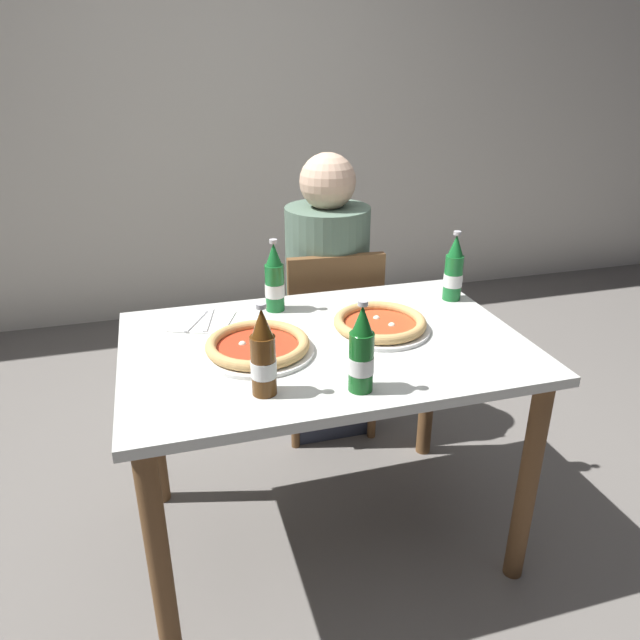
{
  "coord_description": "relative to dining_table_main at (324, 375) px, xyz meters",
  "views": [
    {
      "loc": [
        -0.46,
        -1.54,
        1.53
      ],
      "look_at": [
        0.0,
        0.05,
        0.8
      ],
      "focal_mm": 33.14,
      "sensor_mm": 36.0,
      "label": 1
    }
  ],
  "objects": [
    {
      "name": "beer_bottle_left",
      "position": [
        0.53,
        0.21,
        0.22
      ],
      "size": [
        0.07,
        0.07,
        0.25
      ],
      "color": "#196B2D",
      "rests_on": "dining_table_main"
    },
    {
      "name": "chair_behind_table",
      "position": [
        0.2,
        0.61,
        -0.15
      ],
      "size": [
        0.42,
        0.42,
        0.85
      ],
      "rotation": [
        0.0,
        0.0,
        3.08
      ],
      "color": "brown",
      "rests_on": "ground_plane"
    },
    {
      "name": "pizza_marinara_far",
      "position": [
        0.19,
        0.03,
        0.14
      ],
      "size": [
        0.32,
        0.32,
        0.04
      ],
      "color": "white",
      "rests_on": "dining_table_main"
    },
    {
      "name": "beer_bottle_right",
      "position": [
        -0.09,
        0.28,
        0.22
      ],
      "size": [
        0.07,
        0.07,
        0.25
      ],
      "color": "#196B2D",
      "rests_on": "dining_table_main"
    },
    {
      "name": "napkin_with_cutlery",
      "position": [
        -0.34,
        0.25,
        0.12
      ],
      "size": [
        0.23,
        0.23,
        0.01
      ],
      "color": "white",
      "rests_on": "dining_table_main"
    },
    {
      "name": "beer_bottle_extra",
      "position": [
        -0.23,
        -0.24,
        0.22
      ],
      "size": [
        0.07,
        0.07,
        0.25
      ],
      "color": "#512D0F",
      "rests_on": "dining_table_main"
    },
    {
      "name": "ground_plane",
      "position": [
        0.0,
        0.0,
        -0.64
      ],
      "size": [
        8.0,
        8.0,
        0.0
      ],
      "primitive_type": "plane",
      "color": "slate"
    },
    {
      "name": "diner_seated",
      "position": [
        0.21,
        0.66,
        -0.05
      ],
      "size": [
        0.34,
        0.34,
        1.21
      ],
      "color": "#2D3342",
      "rests_on": "ground_plane"
    },
    {
      "name": "beer_bottle_center",
      "position": [
        0.01,
        -0.29,
        0.22
      ],
      "size": [
        0.07,
        0.07,
        0.25
      ],
      "color": "#14591E",
      "rests_on": "dining_table_main"
    },
    {
      "name": "dining_table_main",
      "position": [
        0.0,
        0.0,
        0.0
      ],
      "size": [
        1.2,
        0.8,
        0.75
      ],
      "color": "silver",
      "rests_on": "ground_plane"
    },
    {
      "name": "pizza_margherita_near",
      "position": [
        -0.21,
        -0.02,
        0.13
      ],
      "size": [
        0.33,
        0.33,
        0.04
      ],
      "color": "white",
      "rests_on": "dining_table_main"
    },
    {
      "name": "back_wall_tiled",
      "position": [
        0.0,
        2.2,
        0.66
      ],
      "size": [
        7.0,
        0.1,
        2.6
      ],
      "primitive_type": "cube",
      "color": "silver",
      "rests_on": "ground_plane"
    }
  ]
}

